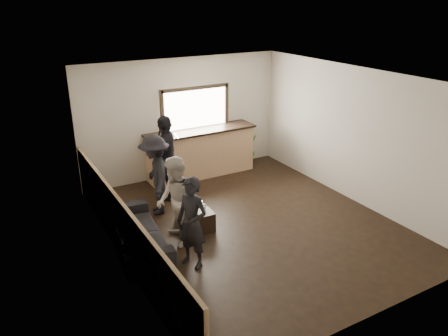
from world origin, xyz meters
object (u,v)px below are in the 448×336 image
sofa (137,232)px  person_c (155,175)px  person_b (176,202)px  coffee_table (195,216)px  cup_b (204,207)px  potted_plant (249,150)px  person_a (192,223)px  person_d (167,157)px  bar_counter (201,150)px  cup_a (186,203)px

sofa → person_c: 1.43m
person_b → coffee_table: bearing=137.0°
cup_b → coffee_table: bearing=123.4°
sofa → potted_plant: size_ratio=2.46×
cup_b → person_b: bearing=-159.3°
sofa → person_a: person_a is taller
cup_b → person_d: person_d is taller
person_a → cup_b: bearing=117.2°
bar_counter → sofa: (-2.45, -2.41, -0.34)m
sofa → cup_b: size_ratio=21.55×
person_d → potted_plant: bearing=138.1°
person_a → person_b: size_ratio=0.95×
cup_a → person_b: (-0.46, -0.59, 0.38)m
person_b → potted_plant: bearing=139.5°
cup_a → person_a: size_ratio=0.07×
cup_a → person_d: 1.35m
person_c → cup_a: bearing=38.2°
coffee_table → cup_b: 0.31m
coffee_table → cup_a: size_ratio=7.60×
sofa → person_a: 1.22m
person_d → cup_b: bearing=33.9°
bar_counter → cup_a: (-1.34, -2.04, -0.22)m
bar_counter → person_b: size_ratio=1.69×
person_a → coffee_table: bearing=125.4°
coffee_table → person_d: 1.60m
bar_counter → cup_b: 2.64m
sofa → person_a: size_ratio=1.34×
bar_counter → sofa: size_ratio=1.32×
bar_counter → person_b: bearing=-124.4°
bar_counter → person_c: size_ratio=1.67×
potted_plant → person_d: (-2.55, -0.74, 0.50)m
cup_b → person_a: bearing=-125.7°
person_b → person_d: (0.61, 1.84, 0.11)m
sofa → person_d: (1.26, 1.63, 0.62)m
cup_b → potted_plant: (2.49, 2.33, -0.01)m
cup_a → person_b: 0.84m
person_c → sofa: bearing=-22.5°
cup_a → person_a: bearing=-110.7°
sofa → person_d: person_d is taller
cup_a → person_c: person_c is taller
potted_plant → person_c: 3.31m
person_b → person_c: size_ratio=0.99×
bar_counter → cup_a: bar_counter is taller
sofa → cup_b: (1.31, 0.04, 0.12)m
bar_counter → person_c: bar_counter is taller
person_c → cup_b: bearing=40.5°
cup_a → bar_counter: bearing=56.6°
person_b → person_d: size_ratio=0.88×
potted_plant → person_d: 2.70m
cup_b → potted_plant: size_ratio=0.11×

